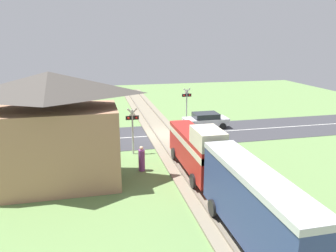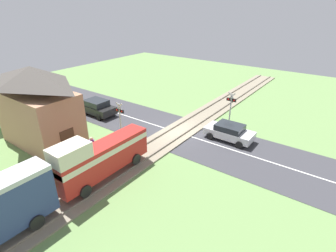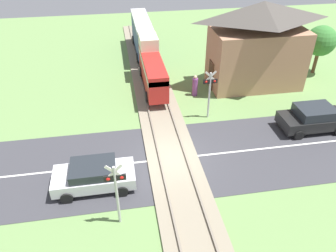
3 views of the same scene
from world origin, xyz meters
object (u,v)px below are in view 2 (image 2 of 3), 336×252
at_px(crossing_signal_west_approach, 231,105).
at_px(pedestrian_by_station, 92,147).
at_px(train, 43,186).
at_px(station_building, 38,108).
at_px(car_near_crossing, 229,132).
at_px(crossing_signal_east_approach, 120,116).
at_px(car_far_side, 97,107).

distance_m(crossing_signal_west_approach, pedestrian_by_station, 12.38).
xyz_separation_m(train, station_building, (7.70, -4.35, 1.18)).
bearing_deg(car_near_crossing, pedestrian_by_station, 49.92).
relative_size(station_building, pedestrian_by_station, 4.59).
bearing_deg(station_building, train, 150.57).
bearing_deg(train, pedestrian_by_station, -61.33).
relative_size(crossing_signal_west_approach, crossing_signal_east_approach, 1.00).
relative_size(train, crossing_signal_west_approach, 4.34).
bearing_deg(pedestrian_by_station, car_near_crossing, -130.08).
bearing_deg(crossing_signal_west_approach, car_far_side, 23.69).
height_order(station_building, pedestrian_by_station, station_building).
bearing_deg(pedestrian_by_station, station_building, 11.35).
xyz_separation_m(train, car_near_crossing, (-4.14, -13.68, -1.13)).
relative_size(crossing_signal_west_approach, pedestrian_by_station, 2.09).
distance_m(car_far_side, station_building, 6.95).
distance_m(train, pedestrian_by_station, 6.16).
bearing_deg(train, crossing_signal_east_approach, -70.08).
distance_m(train, crossing_signal_east_approach, 8.93).
height_order(crossing_signal_west_approach, crossing_signal_east_approach, same).
height_order(train, crossing_signal_east_approach, train).
distance_m(car_near_crossing, crossing_signal_east_approach, 9.02).
xyz_separation_m(crossing_signal_west_approach, crossing_signal_east_approach, (6.08, 7.69, 0.00)).
relative_size(train, crossing_signal_east_approach, 4.34).
bearing_deg(car_near_crossing, car_far_side, 12.37).
bearing_deg(car_far_side, train, 129.81).
distance_m(train, station_building, 8.92).
distance_m(crossing_signal_west_approach, crossing_signal_east_approach, 9.80).
relative_size(train, pedestrian_by_station, 9.06).
bearing_deg(car_far_side, station_building, 101.35).
height_order(train, crossing_signal_west_approach, train).
relative_size(train, station_building, 1.98).
bearing_deg(crossing_signal_west_approach, crossing_signal_east_approach, 51.64).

